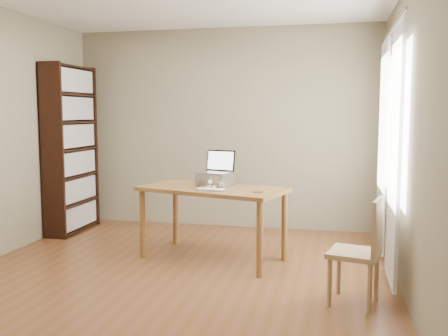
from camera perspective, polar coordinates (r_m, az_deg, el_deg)
room at (r=4.41m, az=-5.85°, el=3.65°), size 4.04×4.54×2.64m
bookshelf at (r=6.59m, az=-17.09°, el=2.08°), size 0.30×0.90×2.10m
curtains at (r=5.01m, az=18.24°, el=2.17°), size 0.03×1.90×2.25m
desk at (r=5.11m, az=-1.30°, el=-3.24°), size 1.60×1.10×0.75m
laptop_stand at (r=5.16m, az=-1.09°, el=-1.17°), size 0.32×0.25×0.13m
laptop at (r=5.20m, az=-0.95°, el=0.09°), size 0.38×0.36×0.23m
keyboard at (r=4.87m, az=-1.52°, el=-2.49°), size 0.30×0.17×0.02m
coaster at (r=4.77m, az=3.90°, el=-2.76°), size 0.11×0.11×0.01m
cat at (r=5.18m, az=-0.65°, el=-1.35°), size 0.24×0.48×0.15m
chair at (r=4.09m, az=15.59°, el=-8.74°), size 0.46×0.46×0.85m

